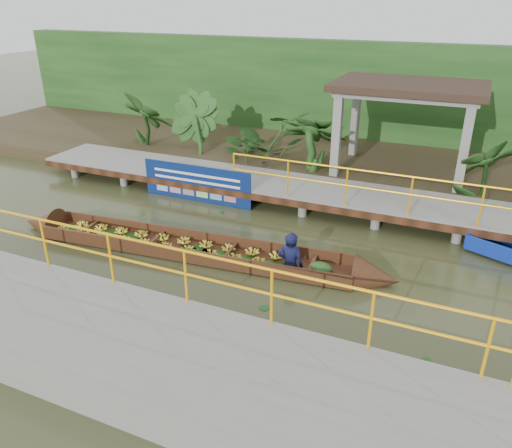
% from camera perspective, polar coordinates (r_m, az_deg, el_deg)
% --- Properties ---
extents(ground, '(80.00, 80.00, 0.00)m').
position_cam_1_polar(ground, '(11.94, -3.47, -3.08)').
color(ground, '#34361B').
rests_on(ground, ground).
extents(land_strip, '(30.00, 8.00, 0.45)m').
position_cam_1_polar(land_strip, '(18.34, 7.24, 7.67)').
color(land_strip, '#2D2616').
rests_on(land_strip, ground).
extents(far_dock, '(16.00, 2.06, 1.66)m').
position_cam_1_polar(far_dock, '(14.60, 2.65, 4.35)').
color(far_dock, slate).
rests_on(far_dock, ground).
extents(near_dock, '(18.00, 2.40, 1.73)m').
position_cam_1_polar(near_dock, '(8.34, -10.67, -14.95)').
color(near_dock, slate).
rests_on(near_dock, ground).
extents(pavilion, '(4.40, 3.00, 3.00)m').
position_cam_1_polar(pavilion, '(16.00, 17.05, 13.86)').
color(pavilion, slate).
rests_on(pavilion, ground).
extents(foliage_backdrop, '(30.00, 0.80, 4.00)m').
position_cam_1_polar(foliage_backdrop, '(20.28, 9.65, 14.34)').
color(foliage_backdrop, '#163C13').
rests_on(foliage_backdrop, ground).
extents(vendor_boat, '(9.58, 1.75, 2.06)m').
position_cam_1_polar(vendor_boat, '(11.69, -6.12, -2.57)').
color(vendor_boat, '#351B0E').
rests_on(vendor_boat, ground).
extents(blue_banner, '(3.48, 0.04, 1.09)m').
position_cam_1_polar(blue_banner, '(14.67, -6.81, 4.64)').
color(blue_banner, navy).
rests_on(blue_banner, ground).
extents(tropical_plants, '(14.62, 1.62, 2.02)m').
position_cam_1_polar(tropical_plants, '(15.94, 5.67, 9.74)').
color(tropical_plants, '#163C13').
rests_on(tropical_plants, ground).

